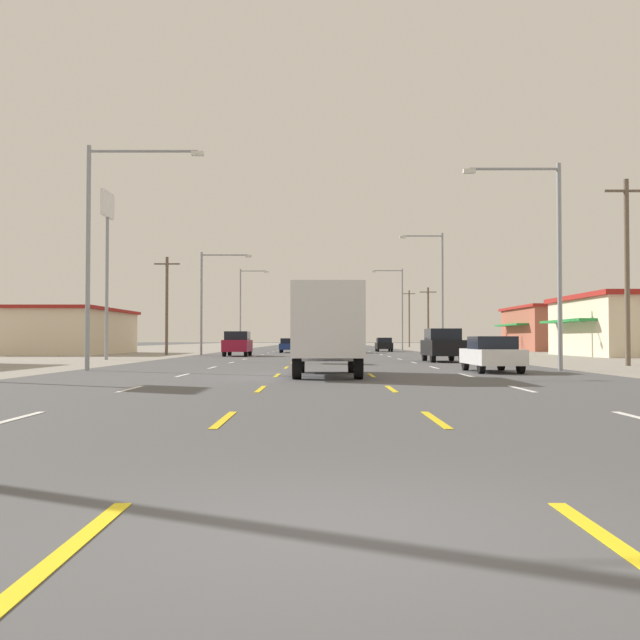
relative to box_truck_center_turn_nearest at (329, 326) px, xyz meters
The scene contains 28 objects.
ground_plane 44.47m from the box_truck_center_turn_nearest, 90.12° to the left, with size 572.00×572.00×0.00m, color #4C4C4F.
lot_apron_left 50.94m from the box_truck_center_turn_nearest, 119.21° to the left, with size 28.00×440.00×0.01m, color gray.
lot_apron_right 50.85m from the box_truck_center_turn_nearest, 60.97° to the left, with size 28.00×440.00×0.01m, color gray.
lane_markings 82.95m from the box_truck_center_turn_nearest, 90.06° to the left, with size 10.64×227.60×0.01m.
signal_span_wire 15.33m from the box_truck_center_turn_nearest, 88.84° to the right, with size 25.92×0.52×9.85m.
box_truck_center_turn_nearest is the anchor object (origin of this frame).
sedan_far_right_near 7.63m from the box_truck_center_turn_nearest, 26.00° to the left, with size 1.80×4.50×1.46m.
suv_far_right_mid 18.70m from the box_truck_center_turn_nearest, 67.64° to the left, with size 1.98×4.90×1.98m.
suv_far_left_midfar 32.75m from the box_truck_center_turn_nearest, 102.11° to the left, with size 1.98×4.90×1.98m.
sedan_inner_right_far 46.17m from the box_truck_center_turn_nearest, 85.98° to the left, with size 1.80×4.50×1.46m.
sedan_inner_left_farther 47.51m from the box_truck_center_turn_nearest, 94.10° to the left, with size 1.80×4.50×1.46m.
hatchback_far_right_farthest 54.74m from the box_truck_center_turn_nearest, 82.85° to the left, with size 1.72×3.90×1.54m.
sedan_center_turn_distant_a 63.23m from the box_truck_center_turn_nearest, 89.89° to the left, with size 1.80×4.50×1.46m.
sedan_inner_right_distant_b 75.65m from the box_truck_center_turn_nearest, 87.38° to the left, with size 1.80×4.50×1.46m.
sedan_inner_left_distant_c 90.41m from the box_truck_center_turn_nearest, 92.42° to the left, with size 1.80×4.50×1.46m.
storefront_left_row_1 48.14m from the box_truck_center_turn_nearest, 120.87° to the left, with size 11.44×16.89×4.19m.
storefront_right_row_2 66.46m from the box_truck_center_turn_nearest, 64.39° to the left, with size 13.10×15.32×5.25m.
pole_sign_left_row_1 26.53m from the box_truck_center_turn_nearest, 123.80° to the left, with size 0.24×2.43×11.08m.
streetlight_left_row_0 11.44m from the box_truck_center_turn_nearest, 154.13° to the left, with size 5.06×0.26×9.72m.
streetlight_right_row_0 11.21m from the box_truck_center_turn_nearest, 26.06° to the left, with size 4.23×0.26×8.95m.
streetlight_left_row_1 36.28m from the box_truck_center_turn_nearest, 105.67° to the left, with size 4.30×0.26×8.71m.
streetlight_right_row_1 36.35m from the box_truck_center_turn_nearest, 74.39° to the left, with size 3.70×0.26×10.32m.
streetlight_left_row_2 65.76m from the box_truck_center_turn_nearest, 98.69° to the left, with size 3.61×0.26×10.18m.
streetlight_right_row_2 65.73m from the box_truck_center_turn_nearest, 81.51° to the left, with size 3.96×0.26×10.23m.
utility_pole_right_row_0 18.78m from the box_truck_center_turn_nearest, 34.06° to the left, with size 2.20×0.26×9.50m.
utility_pole_left_row_1 38.53m from the box_truck_center_turn_nearest, 110.42° to the left, with size 2.20×0.26×8.43m.
utility_pole_right_row_2 70.91m from the box_truck_center_turn_nearest, 78.63° to the left, with size 2.20×0.26×8.18m.
utility_pole_right_row_3 104.57m from the box_truck_center_turn_nearest, 81.41° to the left, with size 2.20×0.26×10.09m.
Camera 1 is at (-0.16, -5.14, 1.33)m, focal length 41.14 mm.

